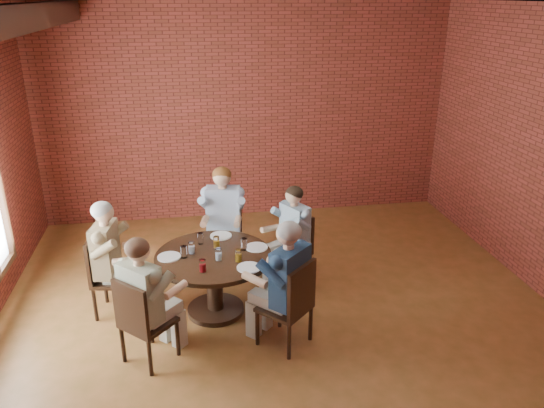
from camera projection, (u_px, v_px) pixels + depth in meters
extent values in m
plane|color=#9B5B30|center=(287.00, 333.00, 5.84)|extent=(7.00, 7.00, 0.00)
plane|color=silver|center=(291.00, 4.00, 4.58)|extent=(7.00, 7.00, 0.00)
plane|color=maroon|center=(246.00, 114.00, 8.42)|extent=(7.00, 0.00, 7.00)
cylinder|color=black|center=(216.00, 309.00, 6.23)|extent=(0.66, 0.66, 0.06)
cylinder|color=black|center=(215.00, 286.00, 6.11)|extent=(0.19, 0.19, 0.64)
cylinder|color=black|center=(213.00, 257.00, 5.97)|extent=(1.32, 1.32, 0.05)
cube|color=black|center=(291.00, 252.00, 6.73)|extent=(0.55, 0.55, 0.04)
cube|color=black|center=(302.00, 230.00, 6.75)|extent=(0.23, 0.38, 0.47)
cylinder|color=black|center=(272.00, 266.00, 6.85)|extent=(0.04, 0.04, 0.41)
cylinder|color=black|center=(289.00, 277.00, 6.59)|extent=(0.04, 0.04, 0.41)
cylinder|color=black|center=(292.00, 258.00, 7.04)|extent=(0.04, 0.04, 0.41)
cylinder|color=black|center=(310.00, 268.00, 6.79)|extent=(0.04, 0.04, 0.41)
cube|color=black|center=(224.00, 239.00, 7.08)|extent=(0.54, 0.54, 0.04)
cube|color=black|center=(225.00, 213.00, 7.18)|extent=(0.47, 0.12, 0.53)
cylinder|color=black|center=(208.00, 261.00, 6.98)|extent=(0.04, 0.04, 0.41)
cylinder|color=black|center=(238.00, 261.00, 6.98)|extent=(0.04, 0.04, 0.41)
cylinder|color=black|center=(211.00, 247.00, 7.36)|extent=(0.04, 0.04, 0.41)
cylinder|color=black|center=(240.00, 247.00, 7.35)|extent=(0.04, 0.04, 0.41)
cube|color=black|center=(115.00, 279.00, 6.09)|extent=(0.52, 0.52, 0.04)
cube|color=black|center=(94.00, 258.00, 5.99)|extent=(0.12, 0.45, 0.51)
cylinder|color=black|center=(129.00, 305.00, 5.99)|extent=(0.04, 0.04, 0.41)
cylinder|color=black|center=(138.00, 287.00, 6.35)|extent=(0.04, 0.04, 0.41)
cylinder|color=black|center=(95.00, 305.00, 6.00)|extent=(0.04, 0.04, 0.41)
cylinder|color=black|center=(105.00, 287.00, 6.36)|extent=(0.04, 0.04, 0.41)
cube|color=black|center=(149.00, 322.00, 5.29)|extent=(0.63, 0.63, 0.04)
cube|color=black|center=(130.00, 308.00, 5.03)|extent=(0.35, 0.33, 0.51)
cylinder|color=black|center=(177.00, 338.00, 5.42)|extent=(0.04, 0.04, 0.41)
cylinder|color=black|center=(151.00, 326.00, 5.62)|extent=(0.04, 0.04, 0.41)
cylinder|color=black|center=(150.00, 358.00, 5.12)|extent=(0.04, 0.04, 0.41)
cylinder|color=black|center=(123.00, 344.00, 5.32)|extent=(0.04, 0.04, 0.41)
cube|color=black|center=(284.00, 307.00, 5.54)|extent=(0.66, 0.66, 0.04)
cube|color=black|center=(302.00, 290.00, 5.32)|extent=(0.36, 0.35, 0.53)
cylinder|color=black|center=(280.00, 311.00, 5.89)|extent=(0.04, 0.04, 0.41)
cylinder|color=black|center=(257.00, 328.00, 5.58)|extent=(0.04, 0.04, 0.41)
cylinder|color=black|center=(310.00, 323.00, 5.66)|extent=(0.04, 0.04, 0.41)
cylinder|color=black|center=(289.00, 342.00, 5.36)|extent=(0.04, 0.04, 0.41)
cylinder|color=white|center=(256.00, 247.00, 6.12)|extent=(0.26, 0.26, 0.01)
cylinder|color=white|center=(221.00, 236.00, 6.41)|extent=(0.26, 0.26, 0.01)
cylinder|color=white|center=(169.00, 257.00, 5.90)|extent=(0.26, 0.26, 0.01)
cylinder|color=white|center=(249.00, 268.00, 5.67)|extent=(0.26, 0.26, 0.01)
cylinder|color=white|center=(244.00, 244.00, 6.05)|extent=(0.07, 0.07, 0.14)
cylinder|color=white|center=(216.00, 242.00, 6.10)|extent=(0.07, 0.07, 0.14)
cylinder|color=white|center=(200.00, 238.00, 6.19)|extent=(0.07, 0.07, 0.14)
cylinder|color=white|center=(192.00, 248.00, 5.97)|extent=(0.07, 0.07, 0.14)
cylinder|color=white|center=(184.00, 252.00, 5.87)|extent=(0.07, 0.07, 0.14)
cylinder|color=white|center=(203.00, 266.00, 5.57)|extent=(0.07, 0.07, 0.14)
cylinder|color=white|center=(219.00, 254.00, 5.82)|extent=(0.07, 0.07, 0.14)
cylinder|color=white|center=(238.00, 256.00, 5.79)|extent=(0.07, 0.07, 0.14)
cube|color=black|center=(248.00, 267.00, 5.69)|extent=(0.11, 0.16, 0.01)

